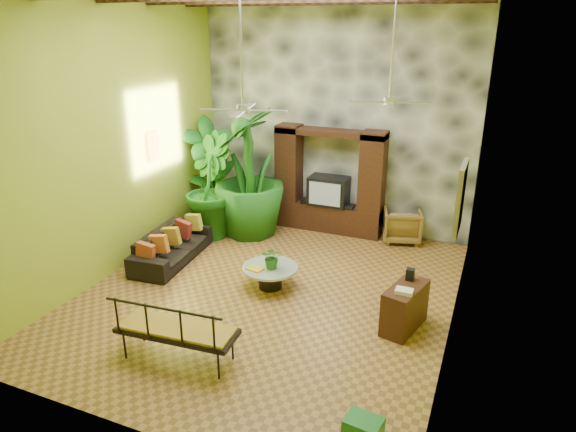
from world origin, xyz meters
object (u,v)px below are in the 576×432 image
at_px(wicker_armchair, 402,225).
at_px(tall_plant_c, 249,173).
at_px(ceiling_fan_front, 243,95).
at_px(iron_bench, 174,329).
at_px(tall_plant_a, 210,172).
at_px(sofa, 172,246).
at_px(coffee_table, 270,274).
at_px(side_console, 405,308).
at_px(tall_plant_b, 208,186).
at_px(ceiling_fan_back, 390,88).
at_px(entertainment_center, 329,188).
at_px(green_bin, 363,432).

height_order(wicker_armchair, tall_plant_c, tall_plant_c).
bearing_deg(ceiling_fan_front, iron_bench, -95.48).
height_order(tall_plant_a, iron_bench, tall_plant_a).
height_order(ceiling_fan_front, sofa, ceiling_fan_front).
xyz_separation_m(sofa, tall_plant_c, (0.79, 1.81, 1.09)).
bearing_deg(coffee_table, side_console, -9.03).
height_order(tall_plant_b, tall_plant_c, tall_plant_c).
xyz_separation_m(ceiling_fan_back, iron_bench, (-1.98, -3.46, -2.87)).
xyz_separation_m(entertainment_center, coffee_table, (-0.07, -2.96, -0.71)).
distance_m(sofa, tall_plant_b, 1.61).
relative_size(sofa, tall_plant_c, 0.74).
height_order(wicker_armchair, tall_plant_b, tall_plant_b).
distance_m(sofa, green_bin, 5.64).
bearing_deg(green_bin, tall_plant_c, 128.00).
relative_size(ceiling_fan_front, side_console, 2.11).
height_order(tall_plant_c, green_bin, tall_plant_c).
distance_m(wicker_armchair, side_console, 3.43).
bearing_deg(entertainment_center, ceiling_fan_back, -50.43).
bearing_deg(side_console, entertainment_center, 139.18).
bearing_deg(entertainment_center, ceiling_fan_front, -93.24).
distance_m(ceiling_fan_front, iron_bench, 3.42).
xyz_separation_m(tall_plant_b, tall_plant_c, (0.76, 0.41, 0.27)).
relative_size(entertainment_center, ceiling_fan_front, 1.29).
distance_m(wicker_armchair, green_bin, 5.90).
xyz_separation_m(wicker_armchair, tall_plant_a, (-4.21, -0.71, 0.88)).
distance_m(sofa, coffee_table, 2.25).
xyz_separation_m(tall_plant_b, iron_bench, (1.90, -4.11, -0.58)).
xyz_separation_m(sofa, wicker_armchair, (3.94, 2.69, 0.06)).
xyz_separation_m(ceiling_fan_front, tall_plant_a, (-2.37, 2.84, -2.17)).
height_order(entertainment_center, ceiling_fan_front, ceiling_fan_front).
height_order(ceiling_fan_back, tall_plant_b, ceiling_fan_back).
distance_m(entertainment_center, iron_bench, 5.42).
distance_m(entertainment_center, green_bin, 6.35).
relative_size(wicker_armchair, side_console, 0.89).
bearing_deg(green_bin, ceiling_fan_front, 138.15).
bearing_deg(side_console, ceiling_fan_back, 131.96).
bearing_deg(side_console, tall_plant_b, 170.14).
bearing_deg(tall_plant_c, wicker_armchair, 15.70).
bearing_deg(tall_plant_a, coffee_table, -42.09).
xyz_separation_m(tall_plant_c, green_bin, (3.88, -4.97, -1.21)).
bearing_deg(iron_bench, tall_plant_c, 99.37).
distance_m(ceiling_fan_back, tall_plant_b, 4.55).
bearing_deg(tall_plant_b, sofa, -91.06).
height_order(ceiling_fan_front, tall_plant_b, ceiling_fan_front).
bearing_deg(coffee_table, ceiling_fan_front, -102.87).
bearing_deg(side_console, sofa, -173.96).
distance_m(ceiling_fan_front, side_console, 3.97).
bearing_deg(tall_plant_a, entertainment_center, 15.15).
relative_size(ceiling_fan_front, tall_plant_c, 0.67).
bearing_deg(ceiling_fan_front, ceiling_fan_back, 41.63).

